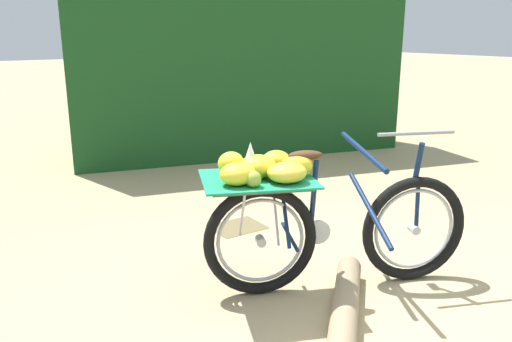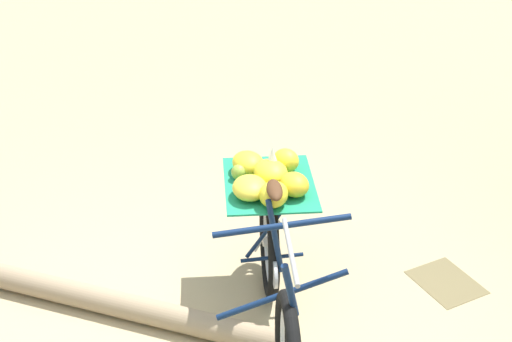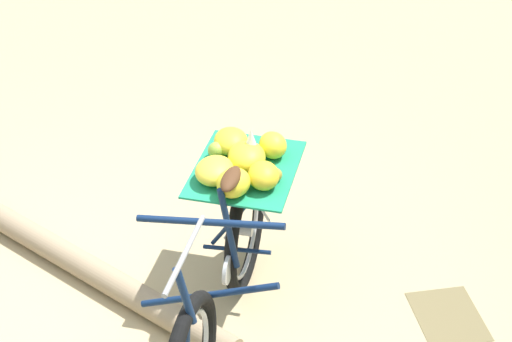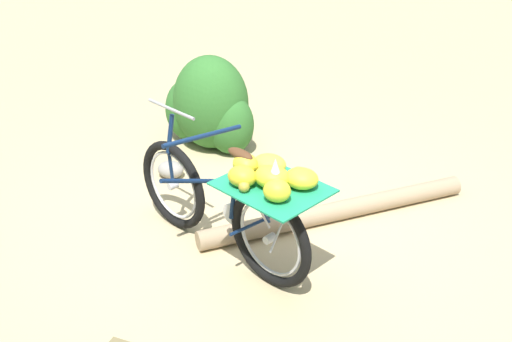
# 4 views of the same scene
# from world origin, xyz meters

# --- Properties ---
(ground_plane) EXTENTS (60.00, 60.00, 0.00)m
(ground_plane) POSITION_xyz_m (0.00, 0.00, 0.00)
(ground_plane) COLOR tan
(bicycle) EXTENTS (1.75, 1.00, 1.03)m
(bicycle) POSITION_xyz_m (0.11, -0.36, 0.53)
(bicycle) COLOR black
(bicycle) RESTS_ON ground_plane
(fallen_log) EXTENTS (1.82, 1.74, 0.16)m
(fallen_log) POSITION_xyz_m (0.65, 0.47, 0.08)
(fallen_log) COLOR #9E8466
(fallen_log) RESTS_ON ground_plane
(shrub_cluster) EXTENTS (0.99, 0.68, 0.94)m
(shrub_cluster) POSITION_xyz_m (-0.90, 1.36, 0.42)
(shrub_cluster) COLOR #2D6628
(shrub_cluster) RESTS_ON ground_plane
(path_stone) EXTENTS (0.25, 0.20, 0.15)m
(path_stone) POSITION_xyz_m (-0.95, 0.62, 0.08)
(path_stone) COLOR gray
(path_stone) RESTS_ON ground_plane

